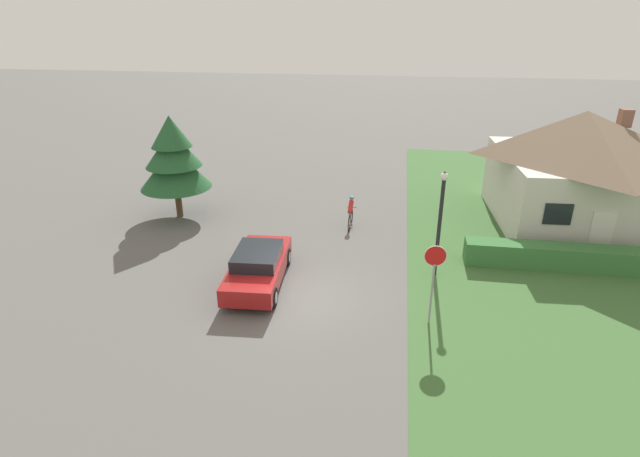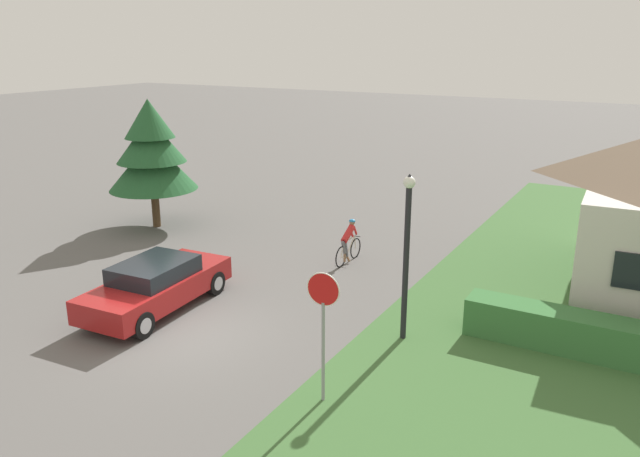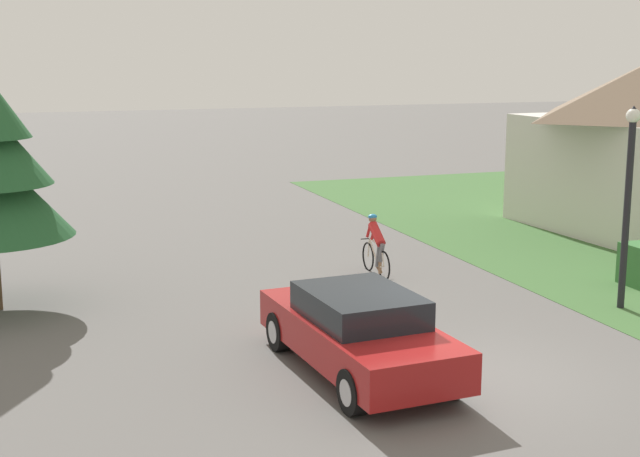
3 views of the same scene
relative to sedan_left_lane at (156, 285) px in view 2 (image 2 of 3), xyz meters
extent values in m
plane|color=#5B5956|center=(1.58, -0.73, -0.70)|extent=(140.00, 140.00, 0.00)
cube|color=black|center=(11.40, 4.25, 1.12)|extent=(1.10, 0.12, 0.90)
cube|color=maroon|center=(0.00, 0.01, -0.09)|extent=(2.09, 4.66, 0.64)
cube|color=black|center=(0.00, -0.04, 0.46)|extent=(1.72, 2.24, 0.46)
cylinder|color=black|center=(-0.89, 1.51, -0.36)|extent=(0.32, 0.71, 0.69)
cylinder|color=#ADADB2|center=(-0.89, 1.51, -0.36)|extent=(0.32, 0.42, 0.40)
cylinder|color=black|center=(0.69, 1.61, -0.36)|extent=(0.32, 0.71, 0.69)
cylinder|color=#ADADB2|center=(0.69, 1.61, -0.36)|extent=(0.32, 0.42, 0.40)
cylinder|color=black|center=(-0.69, -1.59, -0.36)|extent=(0.32, 0.71, 0.69)
cylinder|color=#ADADB2|center=(-0.69, -1.59, -0.36)|extent=(0.32, 0.42, 0.40)
cylinder|color=black|center=(0.89, -1.49, -0.36)|extent=(0.32, 0.71, 0.69)
cylinder|color=#ADADB2|center=(0.89, -1.49, -0.36)|extent=(0.32, 0.42, 0.40)
torus|color=black|center=(2.82, 5.44, -0.37)|extent=(0.05, 0.71, 0.71)
torus|color=black|center=(2.84, 6.46, -0.37)|extent=(0.05, 0.71, 0.71)
cylinder|color=beige|center=(2.82, 5.70, -0.21)|extent=(0.04, 0.18, 0.55)
cylinder|color=beige|center=(2.83, 6.07, -0.19)|extent=(0.05, 0.63, 0.61)
cylinder|color=beige|center=(2.83, 6.00, 0.08)|extent=(0.05, 0.75, 0.07)
cylinder|color=beige|center=(2.82, 5.61, -0.42)|extent=(0.04, 0.34, 0.15)
cylinder|color=beige|center=(2.82, 5.54, -0.15)|extent=(0.04, 0.21, 0.44)
cylinder|color=beige|center=(2.84, 6.42, -0.13)|extent=(0.04, 0.12, 0.47)
cylinder|color=black|center=(2.84, 6.38, 0.10)|extent=(0.44, 0.03, 0.02)
ellipsoid|color=black|center=(2.82, 5.63, 0.08)|extent=(0.08, 0.20, 0.05)
cylinder|color=slate|center=(2.82, 5.62, -0.09)|extent=(0.12, 0.25, 0.46)
cylinder|color=slate|center=(2.82, 5.78, -0.17)|extent=(0.12, 0.25, 0.61)
cylinder|color=#8C6647|center=(2.82, 5.69, -0.45)|extent=(0.08, 0.08, 0.30)
cylinder|color=#8C6647|center=(2.87, 5.85, -0.55)|extent=(0.17, 0.08, 0.21)
cylinder|color=red|center=(2.83, 5.91, 0.30)|extent=(0.23, 0.68, 0.54)
cylinder|color=red|center=(2.84, 6.14, 0.28)|extent=(0.08, 0.25, 0.36)
cylinder|color=red|center=(2.84, 6.42, 0.28)|extent=(0.08, 0.25, 0.36)
sphere|color=#8C6647|center=(2.83, 6.19, 0.62)|extent=(0.19, 0.19, 0.19)
ellipsoid|color=#267FBF|center=(2.83, 6.19, 0.67)|extent=(0.22, 0.18, 0.12)
cylinder|color=gray|center=(6.17, -1.70, 0.39)|extent=(0.07, 0.07, 2.17)
cylinder|color=red|center=(6.17, -1.70, 1.75)|extent=(0.66, 0.08, 0.66)
cylinder|color=silver|center=(6.17, -1.70, 1.75)|extent=(0.69, 0.07, 0.70)
cylinder|color=black|center=(6.53, 1.71, 1.21)|extent=(0.14, 0.14, 3.83)
sphere|color=white|center=(6.53, 1.71, 3.26)|extent=(0.29, 0.29, 0.29)
cone|color=black|center=(6.53, 1.71, 3.40)|extent=(0.17, 0.17, 0.12)
cylinder|color=#4C3823|center=(-5.68, 5.91, 0.06)|extent=(0.31, 0.31, 1.52)
cone|color=#23562D|center=(-5.68, 5.91, 1.79)|extent=(3.39, 3.39, 1.93)
cone|color=#23562D|center=(-5.68, 5.91, 2.73)|extent=(2.64, 2.64, 1.70)
cone|color=#23562D|center=(-5.68, 5.91, 3.55)|extent=(1.90, 1.90, 1.47)
camera|label=1|loc=(4.81, -15.78, 8.58)|focal=28.00mm
camera|label=2|loc=(11.67, -11.51, 6.41)|focal=35.00mm
camera|label=3|loc=(-5.22, -12.96, 4.49)|focal=50.00mm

